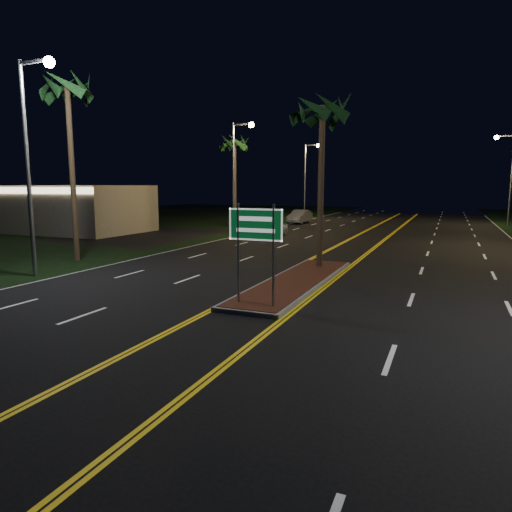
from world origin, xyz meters
The scene contains 14 objects.
ground centered at (0.00, 0.00, 0.00)m, with size 120.00×120.00×0.00m, color black.
grass_left centered at (-30.00, 25.00, 0.00)m, with size 40.00×110.00×0.01m, color black.
median_island centered at (0.00, 7.00, 0.08)m, with size 2.25×10.25×0.17m.
highway_sign centered at (0.00, 2.80, 2.40)m, with size 1.80×0.08×3.20m.
commercial_building centered at (-26.00, 19.99, 2.00)m, with size 15.00×8.12×4.00m.
streetlight_left_near centered at (-10.61, 4.00, 5.66)m, with size 1.91×0.44×9.00m.
streetlight_left_mid centered at (-10.61, 24.00, 5.66)m, with size 1.91×0.44×9.00m.
streetlight_left_far centered at (-10.61, 44.00, 5.66)m, with size 1.91×0.44×9.00m.
streetlight_right_far centered at (10.61, 42.00, 5.66)m, with size 1.91×0.44×9.00m.
palm_median centered at (0.00, 10.50, 7.28)m, with size 2.40×2.40×8.30m.
palm_left_near centered at (-12.50, 8.00, 8.68)m, with size 2.40×2.40×9.80m.
palm_left_far centered at (-12.80, 28.00, 7.75)m, with size 2.40×2.40×8.80m.
car_near centered at (-7.33, 23.64, 0.71)m, with size 1.84×4.29×1.43m, color white.
car_far centered at (-9.34, 36.93, 0.83)m, with size 2.13×4.96×1.65m, color silver.
Camera 1 is at (5.56, -10.26, 3.85)m, focal length 32.00 mm.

